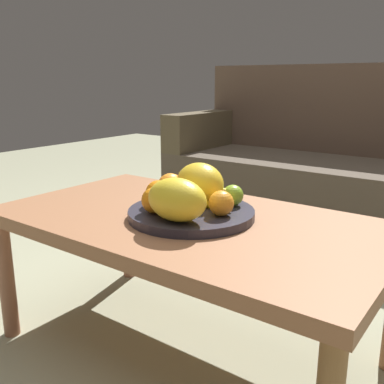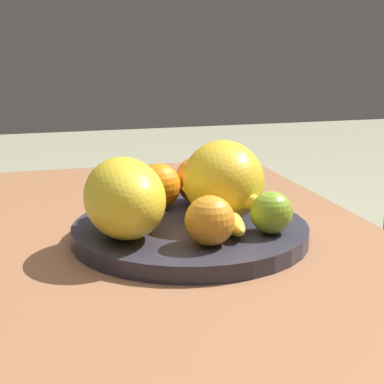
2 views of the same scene
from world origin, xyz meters
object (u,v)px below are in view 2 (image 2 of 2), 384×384
(orange_front, at_px, (158,186))
(apple_front, at_px, (271,213))
(coffee_table, at_px, (188,265))
(fruit_bowl, at_px, (192,232))
(melon_smaller_beside, at_px, (124,198))
(orange_right, at_px, (199,180))
(banana_bunch, at_px, (223,210))
(melon_large_front, at_px, (225,181))
(orange_back, at_px, (125,195))
(orange_left, at_px, (206,221))

(orange_front, xyz_separation_m, apple_front, (0.18, 0.13, -0.01))
(coffee_table, distance_m, fruit_bowl, 0.06)
(melon_smaller_beside, distance_m, orange_right, 0.21)
(orange_right, distance_m, apple_front, 0.20)
(orange_right, xyz_separation_m, banana_bunch, (0.14, -0.00, -0.01))
(fruit_bowl, height_order, melon_large_front, melon_large_front)
(coffee_table, bearing_deg, melon_smaller_beside, -67.98)
(melon_smaller_beside, xyz_separation_m, banana_bunch, (-0.01, 0.15, -0.03))
(coffee_table, relative_size, melon_large_front, 7.44)
(orange_front, bearing_deg, orange_back, -57.47)
(orange_back, bearing_deg, orange_left, 27.23)
(melon_large_front, relative_size, orange_left, 2.18)
(coffee_table, distance_m, orange_left, 0.15)
(coffee_table, height_order, melon_smaller_beside, melon_smaller_beside)
(fruit_bowl, distance_m, melon_smaller_beside, 0.13)
(orange_right, bearing_deg, melon_large_front, 4.87)
(orange_front, height_order, banana_bunch, orange_front)
(melon_large_front, bearing_deg, orange_right, -175.13)
(orange_front, distance_m, banana_bunch, 0.14)
(melon_large_front, height_order, melon_smaller_beside, melon_large_front)
(apple_front, bearing_deg, melon_large_front, -151.68)
(melon_large_front, bearing_deg, coffee_table, -94.81)
(orange_left, bearing_deg, apple_front, 103.20)
(melon_large_front, height_order, apple_front, melon_large_front)
(coffee_table, height_order, fruit_bowl, fruit_bowl)
(melon_smaller_beside, height_order, orange_front, melon_smaller_beside)
(orange_right, xyz_separation_m, apple_front, (0.19, 0.05, -0.01))
(coffee_table, xyz_separation_m, orange_left, (0.11, -0.00, 0.11))
(orange_right, bearing_deg, banana_bunch, -1.66)
(orange_left, bearing_deg, orange_back, -152.77)
(coffee_table, relative_size, apple_front, 18.08)
(coffee_table, distance_m, apple_front, 0.17)
(orange_right, xyz_separation_m, orange_back, (0.05, -0.14, -0.00))
(coffee_table, bearing_deg, fruit_bowl, 15.54)
(orange_back, relative_size, apple_front, 1.16)
(melon_smaller_beside, relative_size, orange_left, 2.44)
(orange_right, height_order, apple_front, orange_right)
(orange_front, xyz_separation_m, orange_back, (0.04, -0.06, -0.00))
(fruit_bowl, bearing_deg, orange_left, -4.55)
(melon_smaller_beside, height_order, orange_right, melon_smaller_beside)
(fruit_bowl, distance_m, orange_left, 0.11)
(banana_bunch, bearing_deg, melon_large_front, 157.53)
(apple_front, distance_m, banana_bunch, 0.08)
(melon_smaller_beside, xyz_separation_m, orange_front, (-0.13, 0.08, -0.02))
(orange_right, bearing_deg, fruit_bowl, -21.26)
(fruit_bowl, relative_size, banana_bunch, 2.09)
(apple_front, bearing_deg, fruit_bowl, -127.65)
(banana_bunch, bearing_deg, fruit_bowl, -122.56)
(melon_large_front, distance_m, banana_bunch, 0.05)
(orange_right, bearing_deg, orange_front, -79.56)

